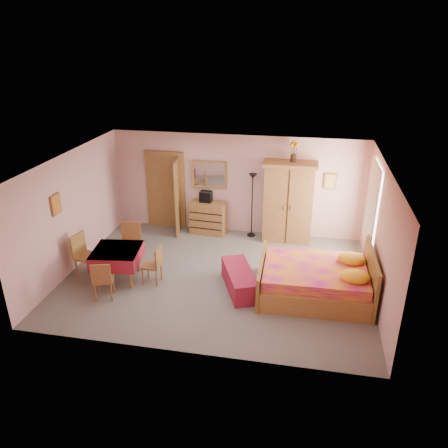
% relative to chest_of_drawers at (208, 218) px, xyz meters
% --- Properties ---
extents(floor, '(6.50, 6.50, 0.00)m').
position_rel_chest_of_drawers_xyz_m(floor, '(0.70, -2.24, -0.43)').
color(floor, slate).
rests_on(floor, ground).
extents(ceiling, '(6.50, 6.50, 0.00)m').
position_rel_chest_of_drawers_xyz_m(ceiling, '(0.70, -2.24, 2.17)').
color(ceiling, brown).
rests_on(ceiling, wall_back).
extents(wall_back, '(6.50, 0.10, 2.60)m').
position_rel_chest_of_drawers_xyz_m(wall_back, '(0.70, 0.26, 0.87)').
color(wall_back, '#DAA29E').
rests_on(wall_back, floor).
extents(wall_front, '(6.50, 0.10, 2.60)m').
position_rel_chest_of_drawers_xyz_m(wall_front, '(0.70, -4.74, 0.87)').
color(wall_front, '#DAA29E').
rests_on(wall_front, floor).
extents(wall_left, '(0.10, 5.00, 2.60)m').
position_rel_chest_of_drawers_xyz_m(wall_left, '(-2.55, -2.24, 0.87)').
color(wall_left, '#DAA29E').
rests_on(wall_left, floor).
extents(wall_right, '(0.10, 5.00, 2.60)m').
position_rel_chest_of_drawers_xyz_m(wall_right, '(3.95, -2.24, 0.87)').
color(wall_right, '#DAA29E').
rests_on(wall_right, floor).
extents(doorway, '(1.06, 0.12, 2.15)m').
position_rel_chest_of_drawers_xyz_m(doorway, '(-1.20, 0.23, 0.59)').
color(doorway, '#9E6B35').
rests_on(doorway, floor).
extents(window, '(0.08, 1.40, 1.95)m').
position_rel_chest_of_drawers_xyz_m(window, '(3.91, -1.04, 1.02)').
color(window, white).
rests_on(window, wall_right).
extents(picture_left, '(0.04, 0.32, 0.42)m').
position_rel_chest_of_drawers_xyz_m(picture_left, '(-2.52, -2.84, 1.27)').
color(picture_left, orange).
rests_on(picture_left, wall_left).
extents(picture_back, '(0.30, 0.04, 0.40)m').
position_rel_chest_of_drawers_xyz_m(picture_back, '(3.05, 0.23, 1.12)').
color(picture_back, '#D8BF59').
rests_on(picture_back, wall_back).
extents(chest_of_drawers, '(0.95, 0.53, 0.86)m').
position_rel_chest_of_drawers_xyz_m(chest_of_drawers, '(0.00, 0.00, 0.00)').
color(chest_of_drawers, '#9B6634').
rests_on(chest_of_drawers, floor).
extents(wall_mirror, '(0.91, 0.10, 0.72)m').
position_rel_chest_of_drawers_xyz_m(wall_mirror, '(0.00, 0.21, 1.12)').
color(wall_mirror, silver).
rests_on(wall_mirror, wall_back).
extents(stereo, '(0.32, 0.25, 0.28)m').
position_rel_chest_of_drawers_xyz_m(stereo, '(-0.06, 0.05, 0.57)').
color(stereo, black).
rests_on(stereo, chest_of_drawers).
extents(floor_lamp, '(0.28, 0.28, 1.69)m').
position_rel_chest_of_drawers_xyz_m(floor_lamp, '(1.15, 0.04, 0.41)').
color(floor_lamp, black).
rests_on(floor_lamp, floor).
extents(wardrobe, '(1.32, 0.70, 2.06)m').
position_rel_chest_of_drawers_xyz_m(wardrobe, '(2.06, -0.03, 0.60)').
color(wardrobe, '#9E6735').
rests_on(wardrobe, floor).
extents(sunflower_vase, '(0.20, 0.20, 0.50)m').
position_rel_chest_of_drawers_xyz_m(sunflower_vase, '(2.11, 0.04, 1.87)').
color(sunflower_vase, yellow).
rests_on(sunflower_vase, wardrobe).
extents(bed, '(2.27, 1.80, 1.03)m').
position_rel_chest_of_drawers_xyz_m(bed, '(2.76, -2.52, 0.09)').
color(bed, '#BF127B').
rests_on(bed, floor).
extents(bench, '(0.97, 1.44, 0.45)m').
position_rel_chest_of_drawers_xyz_m(bench, '(1.26, -2.62, -0.21)').
color(bench, maroon).
rests_on(bench, floor).
extents(dining_table, '(1.09, 1.09, 0.71)m').
position_rel_chest_of_drawers_xyz_m(dining_table, '(-1.37, -2.70, -0.08)').
color(dining_table, maroon).
rests_on(dining_table, floor).
extents(chair_south, '(0.47, 0.47, 0.84)m').
position_rel_chest_of_drawers_xyz_m(chair_south, '(-1.35, -3.43, -0.01)').
color(chair_south, brown).
rests_on(chair_south, floor).
extents(chair_north, '(0.53, 0.53, 0.98)m').
position_rel_chest_of_drawers_xyz_m(chair_north, '(-1.36, -2.01, 0.06)').
color(chair_north, olive).
rests_on(chair_north, floor).
extents(chair_west, '(0.52, 0.52, 0.98)m').
position_rel_chest_of_drawers_xyz_m(chair_west, '(-2.06, -2.70, 0.06)').
color(chair_west, '#9E6435').
rests_on(chair_west, floor).
extents(chair_east, '(0.38, 0.38, 0.83)m').
position_rel_chest_of_drawers_xyz_m(chair_east, '(-0.62, -2.69, -0.02)').
color(chair_east, '#996534').
rests_on(chair_east, floor).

